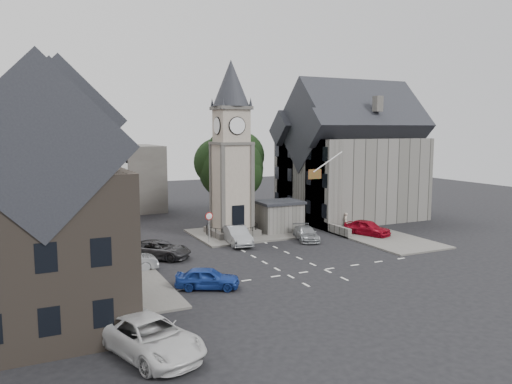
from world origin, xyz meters
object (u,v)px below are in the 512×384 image
clock_tower (231,149)px  pedestrian (345,221)px  car_west_blue (208,278)px  car_east_red (367,228)px  stone_shelter (279,216)px

clock_tower → pedestrian: bearing=-10.2°
clock_tower → pedestrian: size_ratio=9.81×
car_west_blue → car_east_red: (19.00, 8.45, 0.07)m
car_east_red → stone_shelter: bearing=121.4°
stone_shelter → pedestrian: stone_shelter is taller
clock_tower → car_east_red: 14.74m
clock_tower → car_west_blue: size_ratio=4.04×
pedestrian → clock_tower: bearing=-45.7°
stone_shelter → car_east_red: 8.43m
stone_shelter → car_east_red: size_ratio=0.97×
car_west_blue → car_east_red: 20.79m
stone_shelter → pedestrian: (6.70, -1.58, -0.72)m
stone_shelter → pedestrian: 6.92m
clock_tower → car_west_blue: 17.53m
car_east_red → pedestrian: 3.47m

